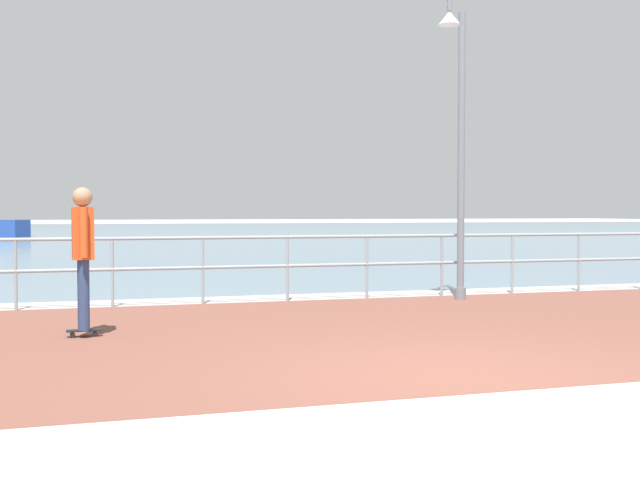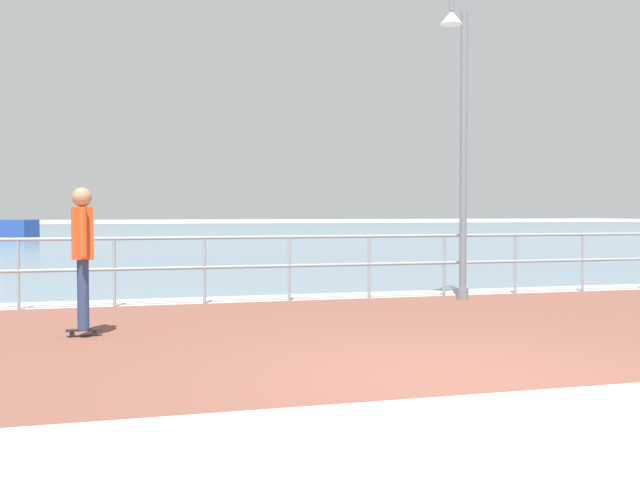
# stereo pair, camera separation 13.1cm
# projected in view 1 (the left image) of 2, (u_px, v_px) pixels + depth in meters

# --- Properties ---
(ground) EXTENTS (220.00, 220.00, 0.00)m
(ground) POSITION_uv_depth(u_px,v_px,m) (145.00, 237.00, 45.19)
(ground) COLOR #ADAAA5
(brick_paving) EXTENTS (28.00, 6.80, 0.01)m
(brick_paving) POSITION_uv_depth(u_px,v_px,m) (355.00, 331.00, 9.56)
(brick_paving) COLOR brown
(brick_paving) RESTS_ON ground
(harbor_water) EXTENTS (180.00, 88.00, 0.00)m
(harbor_water) POSITION_uv_depth(u_px,v_px,m) (134.00, 232.00, 55.89)
(harbor_water) COLOR #6B899E
(harbor_water) RESTS_ON ground
(waterfront_railing) EXTENTS (25.25, 0.06, 1.09)m
(waterfront_railing) POSITION_uv_depth(u_px,v_px,m) (287.00, 256.00, 12.79)
(waterfront_railing) COLOR #8C99A3
(waterfront_railing) RESTS_ON ground
(lamppost) EXTENTS (0.68, 0.63, 5.40)m
(lamppost) POSITION_uv_depth(u_px,v_px,m) (458.00, 121.00, 12.82)
(lamppost) COLOR slate
(lamppost) RESTS_ON ground
(skateboarder) EXTENTS (0.41, 0.55, 1.76)m
(skateboarder) POSITION_uv_depth(u_px,v_px,m) (83.00, 247.00, 9.09)
(skateboarder) COLOR black
(skateboarder) RESTS_ON ground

